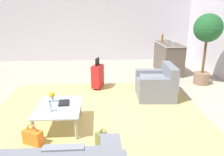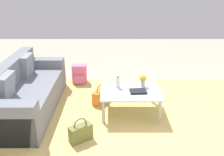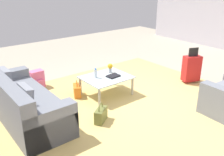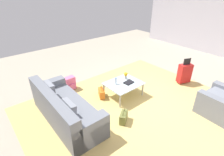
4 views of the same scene
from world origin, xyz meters
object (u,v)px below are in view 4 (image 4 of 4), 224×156
at_px(backpack_pink, 70,83).
at_px(couch, 63,111).
at_px(coffee_table, 124,85).
at_px(flower_vase, 126,75).
at_px(handbag_olive, 124,117).
at_px(armchair, 224,105).
at_px(handbag_orange, 102,93).
at_px(water_bottle, 116,81).
at_px(suitcase_red, 185,73).
at_px(coffee_table_book, 129,82).

bearing_deg(backpack_pink, couch, 56.55).
relative_size(couch, coffee_table, 2.23).
relative_size(flower_vase, handbag_olive, 0.57).
xyz_separation_m(armchair, coffee_table, (1.30, -2.17, 0.07)).
bearing_deg(handbag_olive, coffee_table, -132.46).
relative_size(handbag_olive, handbag_orange, 1.00).
relative_size(couch, water_bottle, 10.58).
xyz_separation_m(water_bottle, suitcase_red, (-2.20, 0.80, -0.15)).
bearing_deg(armchair, suitcase_red, -115.66).
bearing_deg(backpack_pink, handbag_olive, 97.25).
relative_size(water_bottle, handbag_olive, 0.57).
distance_m(armchair, suitcase_red, 1.63).
xyz_separation_m(armchair, handbag_orange, (1.82, -2.50, -0.16)).
height_order(couch, flower_vase, couch).
bearing_deg(armchair, handbag_orange, -53.98).
xyz_separation_m(couch, handbag_olive, (-1.05, 0.90, -0.17)).
xyz_separation_m(coffee_table, handbag_olive, (0.73, 0.80, -0.23)).
distance_m(water_bottle, handbag_olive, 1.11).
relative_size(flower_vase, backpack_pink, 0.51).
xyz_separation_m(coffee_table, handbag_orange, (0.52, -0.34, -0.23)).
bearing_deg(couch, coffee_table, 176.79).
bearing_deg(armchair, coffee_table, -59.09).
bearing_deg(backpack_pink, suitcase_red, 146.44).
bearing_deg(suitcase_red, flower_vase, -25.53).
bearing_deg(couch, coffee_table_book, 174.60).
xyz_separation_m(couch, suitcase_red, (-3.79, 0.80, 0.06)).
relative_size(armchair, handbag_orange, 2.74).
relative_size(couch, armchair, 2.20).
height_order(armchair, water_bottle, armchair).
xyz_separation_m(handbag_orange, backpack_pink, (0.48, -0.95, 0.06)).
bearing_deg(water_bottle, coffee_table_book, 150.64).
height_order(handbag_olive, backpack_pink, backpack_pink).
bearing_deg(backpack_pink, coffee_table, 127.78).
relative_size(armchair, backpack_pink, 2.45).
distance_m(couch, armchair, 3.82).
bearing_deg(coffee_table, handbag_orange, -32.86).
height_order(flower_vase, backpack_pink, flower_vase).
bearing_deg(suitcase_red, handbag_olive, 2.13).
bearing_deg(handbag_orange, handbag_olive, 79.57).
distance_m(coffee_table_book, backpack_pink, 1.78).
distance_m(water_bottle, backpack_pink, 1.47).
distance_m(coffee_table_book, handbag_orange, 0.82).
bearing_deg(water_bottle, flower_vase, -173.21).
xyz_separation_m(water_bottle, coffee_table_book, (-0.32, 0.18, -0.08)).
bearing_deg(armchair, handbag_olive, -33.88).
bearing_deg(backpack_pink, armchair, 123.61).
height_order(couch, coffee_table_book, couch).
xyz_separation_m(couch, water_bottle, (-1.59, 0.00, 0.20)).
xyz_separation_m(coffee_table, water_bottle, (0.20, -0.10, 0.14)).
bearing_deg(coffee_table_book, water_bottle, -33.85).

